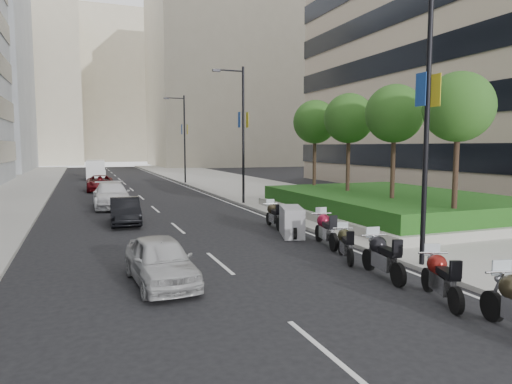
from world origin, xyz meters
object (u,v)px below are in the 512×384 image
motorcycle_4 (326,229)px  car_b (125,211)px  motorcycle_3 (345,244)px  car_a (161,260)px  car_c (112,195)px  motorcycle_1 (441,278)px  lamp_post_1 (241,128)px  lamp_post_2 (183,135)px  motorcycle_6 (274,215)px  delivery_van (96,171)px  car_d (100,183)px  motorcycle_5 (292,222)px  lamp_post_0 (423,107)px  motorcycle_2 (382,256)px

motorcycle_4 → car_b: (-6.84, 8.04, 0.00)m
motorcycle_3 → car_a: 6.34m
car_a → car_c: bearing=87.3°
motorcycle_1 → car_b: car_b is taller
lamp_post_1 → motorcycle_4: lamp_post_1 is taller
lamp_post_2 → car_c: lamp_post_2 is taller
motorcycle_3 → motorcycle_1: bearing=-159.9°
motorcycle_6 → delivery_van: bearing=16.5°
lamp_post_2 → car_d: bearing=-151.1°
lamp_post_1 → delivery_van: size_ratio=1.67×
motorcycle_5 → car_d: 25.14m
car_a → delivery_van: 43.81m
motorcycle_4 → car_a: bearing=122.4°
lamp_post_0 → lamp_post_2: 35.00m
motorcycle_1 → motorcycle_4: bearing=15.5°
motorcycle_6 → car_d: 23.05m
delivery_van → motorcycle_1: bearing=-80.1°
motorcycle_4 → car_c: bearing=36.6°
motorcycle_3 → lamp_post_1: bearing=14.8°
car_d → lamp_post_0: bearing=-74.1°
lamp_post_2 → motorcycle_4: (-1.03, -30.97, -4.41)m
car_b → motorcycle_3: bearing=-55.9°
car_a → car_b: car_a is taller
motorcycle_2 → motorcycle_5: size_ratio=1.07×
lamp_post_0 → car_d: (-8.32, 30.42, -4.38)m
lamp_post_1 → car_b: bearing=-148.0°
motorcycle_1 → motorcycle_4: 6.67m
lamp_post_2 → car_b: lamp_post_2 is taller
car_d → lamp_post_1: bearing=-57.6°
motorcycle_1 → car_a: 7.47m
car_c → car_d: (-0.23, 11.52, -0.10)m
motorcycle_1 → motorcycle_2: 2.27m
lamp_post_1 → lamp_post_2: same height
lamp_post_0 → lamp_post_2: bearing=90.0°
car_b → delivery_van: delivery_van is taller
motorcycle_4 → motorcycle_6: size_ratio=1.09×
motorcycle_3 → motorcycle_6: 6.63m
car_d → motorcycle_2: bearing=-77.2°
lamp_post_2 → car_d: size_ratio=1.82×
lamp_post_0 → delivery_van: size_ratio=1.67×
motorcycle_1 → delivery_van: bearing=28.0°
motorcycle_4 → lamp_post_2: bearing=9.3°
motorcycle_3 → lamp_post_0: bearing=-119.7°
motorcycle_4 → motorcycle_5: bearing=21.8°
motorcycle_1 → motorcycle_3: (0.03, 4.44, -0.05)m
car_b → delivery_van: bearing=92.9°
lamp_post_1 → car_b: (-7.87, -4.93, -4.41)m
lamp_post_0 → motorcycle_2: bearing=-167.7°
lamp_post_0 → lamp_post_2: size_ratio=1.00×
lamp_post_0 → motorcycle_3: 5.09m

